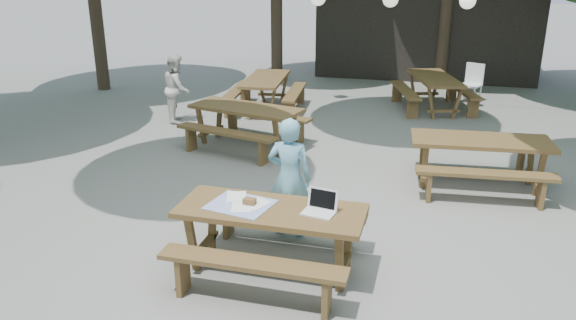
# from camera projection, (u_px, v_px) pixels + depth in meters

# --- Properties ---
(ground) EXTENTS (80.00, 80.00, 0.00)m
(ground) POSITION_uv_depth(u_px,v_px,m) (352.00, 218.00, 7.44)
(ground) COLOR slate
(ground) RESTS_ON ground
(pavilion) EXTENTS (6.00, 3.00, 2.80)m
(pavilion) POSITION_uv_depth(u_px,v_px,m) (427.00, 25.00, 16.37)
(pavilion) COLOR black
(pavilion) RESTS_ON ground
(main_picnic_table) EXTENTS (2.00, 1.58, 0.75)m
(main_picnic_table) POSITION_uv_depth(u_px,v_px,m) (271.00, 239.00, 6.07)
(main_picnic_table) COLOR brown
(main_picnic_table) RESTS_ON ground
(picnic_table_nw) EXTENTS (2.22, 1.99, 0.75)m
(picnic_table_nw) POSITION_uv_depth(u_px,v_px,m) (246.00, 126.00, 10.11)
(picnic_table_nw) COLOR brown
(picnic_table_nw) RESTS_ON ground
(picnic_table_ne) EXTENTS (2.07, 1.75, 0.75)m
(picnic_table_ne) POSITION_uv_depth(u_px,v_px,m) (479.00, 162.00, 8.34)
(picnic_table_ne) COLOR brown
(picnic_table_ne) RESTS_ON ground
(picnic_table_far_w) EXTENTS (1.77, 2.07, 0.75)m
(picnic_table_far_w) POSITION_uv_depth(u_px,v_px,m) (266.00, 94.00, 12.52)
(picnic_table_far_w) COLOR brown
(picnic_table_far_w) RESTS_ON ground
(picnic_table_far_e) EXTENTS (2.07, 2.28, 0.75)m
(picnic_table_far_e) POSITION_uv_depth(u_px,v_px,m) (434.00, 93.00, 12.61)
(picnic_table_far_e) COLOR brown
(picnic_table_far_e) RESTS_ON ground
(woman) EXTENTS (0.56, 0.38, 1.50)m
(woman) POSITION_uv_depth(u_px,v_px,m) (290.00, 178.00, 6.77)
(woman) COLOR #70B4CD
(woman) RESTS_ON ground
(second_person) EXTENTS (0.74, 0.82, 1.40)m
(second_person) POSITION_uv_depth(u_px,v_px,m) (177.00, 88.00, 11.62)
(second_person) COLOR silver
(second_person) RESTS_ON ground
(plastic_chair) EXTENTS (0.58, 0.58, 0.90)m
(plastic_chair) POSITION_uv_depth(u_px,v_px,m) (470.00, 91.00, 13.33)
(plastic_chair) COLOR white
(plastic_chair) RESTS_ON ground
(laptop) EXTENTS (0.37, 0.31, 0.24)m
(laptop) POSITION_uv_depth(u_px,v_px,m) (320.00, 207.00, 5.84)
(laptop) COLOR white
(laptop) RESTS_ON main_picnic_table
(tabletop_clutter) EXTENTS (0.74, 0.67, 0.08)m
(tabletop_clutter) POSITION_uv_depth(u_px,v_px,m) (242.00, 204.00, 6.03)
(tabletop_clutter) COLOR blue
(tabletop_clutter) RESTS_ON main_picnic_table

